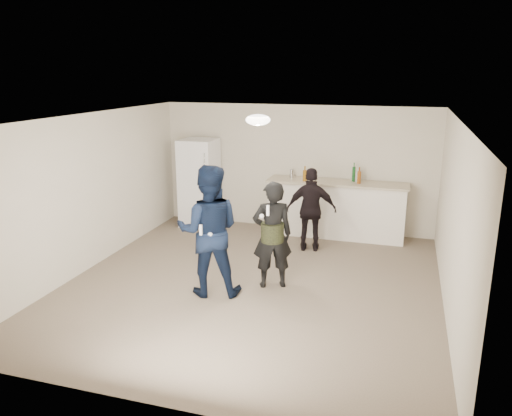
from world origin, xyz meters
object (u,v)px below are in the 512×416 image
(fridge, at_px, (199,183))
(spectator, at_px, (311,210))
(man, at_px, (209,231))
(counter, at_px, (336,210))
(shaker, at_px, (292,174))
(woman, at_px, (272,235))

(fridge, xyz_separation_m, spectator, (2.51, -0.85, -0.15))
(man, bearing_deg, counter, -129.31)
(man, height_order, spectator, man)
(shaker, relative_size, woman, 0.11)
(fridge, height_order, woman, fridge)
(counter, distance_m, fridge, 2.85)
(man, bearing_deg, spectator, -131.31)
(counter, distance_m, man, 3.44)
(fridge, distance_m, shaker, 1.93)
(fridge, bearing_deg, woman, -48.86)
(fridge, relative_size, shaker, 10.59)
(counter, height_order, woman, woman)
(counter, bearing_deg, spectator, -108.74)
(shaker, xyz_separation_m, woman, (0.34, -2.74, -0.37))
(fridge, height_order, shaker, fridge)
(counter, bearing_deg, fridge, -178.58)
(shaker, bearing_deg, fridge, -174.94)
(man, distance_m, spectator, 2.45)
(man, bearing_deg, fridge, -80.27)
(fridge, xyz_separation_m, shaker, (1.91, 0.17, 0.28))
(fridge, bearing_deg, shaker, 5.06)
(fridge, bearing_deg, man, -64.71)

